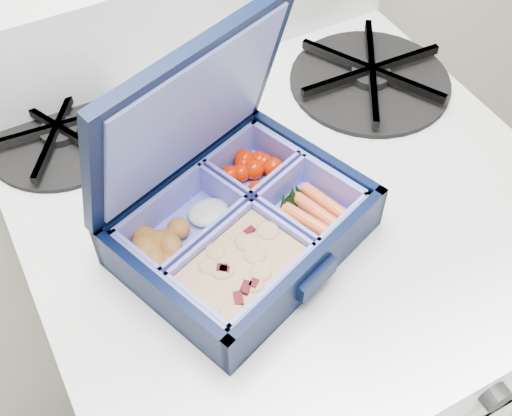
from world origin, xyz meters
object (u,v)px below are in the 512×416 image
stove (275,359)px  fork (218,152)px  burner_grate (371,74)px  bento_box (243,227)px

stove → fork: 0.41m
burner_grate → fork: 0.21m
bento_box → burner_grate: bearing=9.9°
bento_box → fork: 0.13m
stove → burner_grate: burner_grate is taller
bento_box → fork: (0.03, 0.12, -0.02)m
stove → burner_grate: size_ratio=4.18×
stove → bento_box: 0.44m
fork → bento_box: bearing=-79.6°
stove → bento_box: (-0.07, -0.05, 0.43)m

